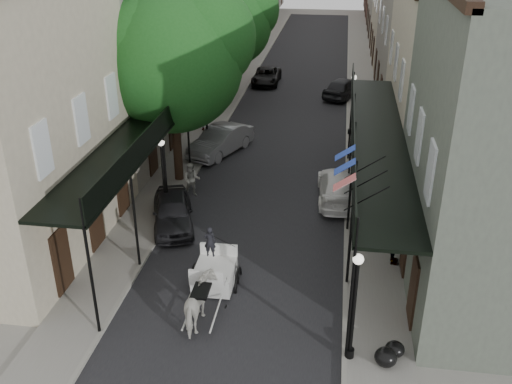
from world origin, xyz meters
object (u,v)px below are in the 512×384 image
(lamppost_right_far, at_px, (352,104))
(car_right_far, at_px, (344,87))
(pedestrian_walking, at_px, (192,180))
(car_right_near, at_px, (338,187))
(car_left_near, at_px, (173,211))
(horse, at_px, (201,303))
(pedestrian_sidewalk_right, at_px, (395,243))
(pedestrian_sidewalk_left, at_px, (204,116))
(tree_far, at_px, (234,19))
(tree_near, at_px, (181,54))
(lamppost_left, at_px, (164,177))
(lamppost_right_near, at_px, (354,306))
(car_left_far, at_px, (266,76))
(car_left_mid, at_px, (221,141))
(carriage, at_px, (216,255))

(lamppost_right_far, xyz_separation_m, car_right_far, (-0.50, 8.21, -1.28))
(pedestrian_walking, height_order, car_right_near, pedestrian_walking)
(car_left_near, bearing_deg, horse, -83.99)
(pedestrian_sidewalk_right, distance_m, car_right_near, 5.89)
(pedestrian_sidewalk_left, bearing_deg, car_left_near, 66.18)
(tree_far, xyz_separation_m, pedestrian_sidewalk_right, (10.02, -20.62, -4.80))
(tree_near, distance_m, tree_far, 14.02)
(lamppost_left, distance_m, lamppost_right_far, 14.53)
(lamppost_right_near, xyz_separation_m, horse, (-4.91, 1.00, -1.21))
(pedestrian_walking, bearing_deg, pedestrian_sidewalk_left, 88.66)
(tree_near, relative_size, lamppost_right_far, 2.60)
(lamppost_right_far, relative_size, car_right_far, 0.83)
(lamppost_right_far, height_order, car_left_near, lamppost_right_far)
(car_left_near, distance_m, car_left_far, 23.81)
(car_left_near, height_order, car_right_far, car_right_far)
(tree_far, relative_size, horse, 4.33)
(pedestrian_sidewalk_left, xyz_separation_m, car_left_far, (2.40, 11.78, -0.39))
(horse, height_order, car_left_mid, horse)
(lamppost_left, distance_m, horse, 7.83)
(car_left_near, bearing_deg, pedestrian_walking, 70.47)
(lamppost_left, xyz_separation_m, carriage, (3.26, -4.38, -0.96))
(tree_near, bearing_deg, car_right_near, -8.66)
(tree_near, distance_m, pedestrian_sidewalk_left, 9.10)
(lamppost_left, bearing_deg, car_right_far, 69.14)
(lamppost_left, relative_size, pedestrian_walking, 2.17)
(lamppost_right_far, height_order, pedestrian_sidewalk_left, lamppost_right_far)
(car_left_mid, bearing_deg, pedestrian_sidewalk_left, 140.26)
(horse, bearing_deg, car_right_near, -114.13)
(pedestrian_sidewalk_right, height_order, car_left_near, pedestrian_sidewalk_right)
(tree_far, bearing_deg, tree_near, -89.81)
(car_left_near, height_order, car_left_mid, car_left_mid)
(tree_far, xyz_separation_m, lamppost_right_near, (8.35, -26.18, -3.79))
(car_left_far, bearing_deg, car_left_near, -92.44)
(horse, relative_size, car_left_far, 0.45)
(lamppost_right_near, distance_m, car_left_near, 10.75)
(car_left_mid, bearing_deg, pedestrian_sidewalk_right, -26.23)
(pedestrian_sidewalk_left, relative_size, car_right_near, 0.37)
(pedestrian_sidewalk_left, distance_m, car_right_far, 12.31)
(lamppost_right_near, bearing_deg, horse, 168.48)
(lamppost_left, relative_size, car_right_near, 0.78)
(horse, distance_m, carriage, 2.63)
(carriage, distance_m, car_left_far, 27.62)
(car_left_mid, bearing_deg, car_right_near, -13.49)
(tree_near, xyz_separation_m, car_right_near, (7.73, -1.18, -5.80))
(pedestrian_sidewalk_right, bearing_deg, car_left_mid, 43.19)
(pedestrian_sidewalk_right, bearing_deg, lamppost_right_far, 9.00)
(carriage, xyz_separation_m, pedestrian_walking, (-2.66, 6.77, -0.24))
(tree_near, xyz_separation_m, tree_far, (-0.05, 14.00, -0.65))
(car_right_near, bearing_deg, lamppost_right_near, 89.87)
(car_left_near, relative_size, car_left_far, 0.94)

